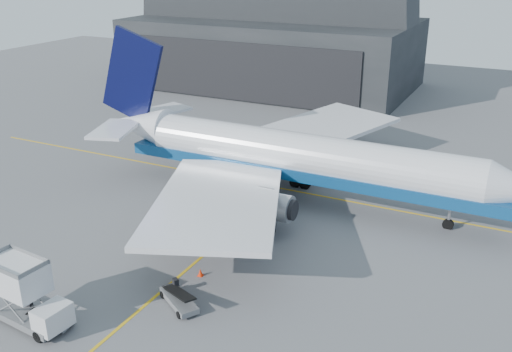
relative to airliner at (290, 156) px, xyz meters
The scene contains 9 objects.
ground 18.78m from the airliner, 94.96° to the right, with size 200.00×200.00×0.00m, color #565659.
taxi_lines 7.28m from the airliner, 106.01° to the right, with size 80.00×42.12×0.02m.
hangar 52.63m from the airliner, 116.75° to the left, with size 50.00×28.30×28.00m.
airliner is the anchor object (origin of this frame).
catering_truck 28.14m from the airliner, 105.46° to the right, with size 6.58×2.98×4.39m.
pushback_tug 9.73m from the airliner, 86.11° to the right, with size 3.98×2.85×1.67m.
belt_loader_a 27.79m from the airliner, 103.31° to the right, with size 4.32×1.89×1.62m.
belt_loader_b 21.22m from the airliner, 88.55° to the right, with size 4.08×3.24×1.61m.
traffic_cone 17.37m from the airliner, 90.49° to the right, with size 0.41×0.41×0.59m.
Camera 1 is at (22.28, -30.93, 23.44)m, focal length 40.00 mm.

